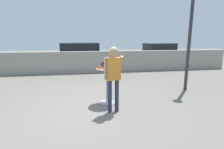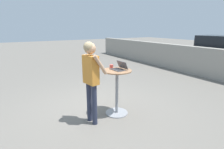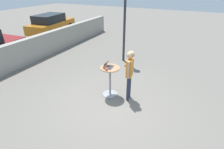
% 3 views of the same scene
% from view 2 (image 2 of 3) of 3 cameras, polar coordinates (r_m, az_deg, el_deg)
% --- Properties ---
extents(ground_plane, '(50.00, 50.00, 0.00)m').
position_cam_2_polar(ground_plane, '(4.63, -4.26, -11.28)').
color(ground_plane, slate).
extents(pavement_kerb, '(17.60, 0.35, 1.24)m').
position_cam_2_polar(pavement_kerb, '(8.22, 30.87, 2.93)').
color(pavement_kerb, gray).
rests_on(pavement_kerb, ground_plane).
extents(cafe_table, '(0.68, 0.68, 1.10)m').
position_cam_2_polar(cafe_table, '(4.17, 1.60, -4.63)').
color(cafe_table, gray).
rests_on(cafe_table, ground_plane).
extents(laptop, '(0.36, 0.31, 0.20)m').
position_cam_2_polar(laptop, '(4.07, 2.35, 2.18)').
color(laptop, '#515156').
rests_on(laptop, cafe_table).
extents(coffee_mug, '(0.12, 0.09, 0.08)m').
position_cam_2_polar(coffee_mug, '(4.23, -0.17, 2.67)').
color(coffee_mug, '#C14C42').
rests_on(coffee_mug, cafe_table).
extents(standing_person, '(0.51, 0.43, 1.79)m').
position_cam_2_polar(standing_person, '(3.65, -6.95, 0.59)').
color(standing_person, '#282D42').
rests_on(standing_person, ground_plane).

